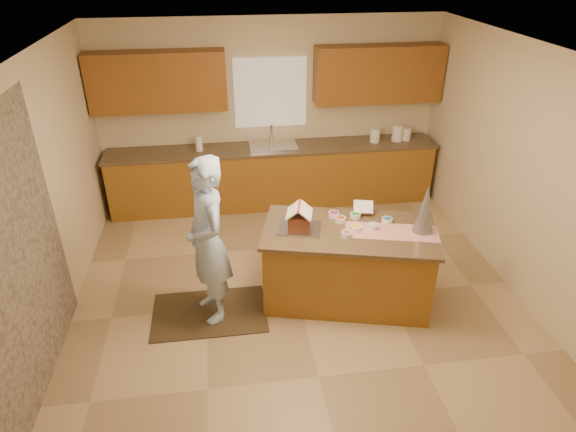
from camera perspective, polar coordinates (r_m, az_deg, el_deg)
The scene contains 28 objects.
floor at distance 5.74m, azimuth 1.29°, elevation -9.66°, with size 5.50×5.50×0.00m, color tan.
ceiling at distance 4.57m, azimuth 1.68°, elevation 17.81°, with size 5.50×5.50×0.00m, color silver.
wall_back at distance 7.55m, azimuth -2.02°, elevation 11.76°, with size 5.50×5.50×0.00m, color beige.
wall_front at distance 2.89m, azimuth 11.12°, elevation -22.45°, with size 5.50×5.50×0.00m, color beige.
wall_left at distance 5.25m, azimuth -26.57°, elevation 0.50°, with size 5.50×5.50×0.00m, color beige.
wall_right at distance 5.93m, azimuth 26.10°, elevation 3.75°, with size 5.50×5.50×0.00m, color beige.
stone_accent at distance 4.64m, azimuth -28.66°, elevation -5.25°, with size 2.50×2.50×0.00m, color gray.
window_curtain at distance 7.43m, azimuth -2.04°, elevation 13.90°, with size 1.05×0.03×1.00m, color white.
back_counter_base at distance 7.59m, azimuth -1.65°, elevation 4.52°, with size 4.80×0.60×0.88m, color brown.
back_counter_top at distance 7.41m, azimuth -1.70°, elevation 7.75°, with size 4.85×0.63×0.04m, color brown.
upper_cabinet_left at distance 7.23m, azimuth -14.65°, elevation 14.63°, with size 1.85×0.35×0.80m, color brown.
upper_cabinet_right at distance 7.55m, azimuth 10.30°, elevation 15.66°, with size 1.85×0.35×0.80m, color brown.
sink at distance 7.42m, azimuth -1.70°, elevation 7.68°, with size 0.70×0.45×0.12m, color silver.
faucet at distance 7.52m, azimuth -1.88°, elevation 9.38°, with size 0.03×0.03×0.28m, color silver.
island_base at distance 5.58m, azimuth 6.77°, elevation -5.70°, with size 1.75×0.88×0.86m, color brown.
island_top at distance 5.34m, azimuth 7.04°, elevation -1.75°, with size 1.83×0.95×0.04m, color brown.
table_runner at distance 5.36m, azimuth 11.74°, elevation -1.78°, with size 0.97×0.35×0.01m, color #9D1C0B.
baking_tray at distance 5.29m, azimuth 1.27°, elevation -1.41°, with size 0.45×0.33×0.02m, color silver.
cookbook at distance 5.62m, azimuth 8.60°, elevation 1.03°, with size 0.21×0.02×0.18m, color white.
tinsel_tree at distance 5.32m, azimuth 15.42°, elevation 0.77°, with size 0.21×0.21×0.54m, color #ACAEB9.
rug at distance 5.64m, azimuth -8.95°, elevation -10.85°, with size 1.23×0.80×0.01m, color black.
boy at distance 5.10m, azimuth -9.16°, elevation -2.90°, with size 0.66×0.43×1.82m, color #AAC6F1.
canister_a at distance 7.68m, azimuth 9.91°, elevation 9.08°, with size 0.15×0.15×0.20m, color white.
canister_b at distance 7.79m, azimuth 12.40°, elevation 9.25°, with size 0.17×0.17×0.24m, color white.
canister_c at distance 7.85m, azimuth 13.38°, elevation 9.08°, with size 0.13×0.13×0.19m, color white.
paper_towel at distance 7.33m, azimuth -10.14°, elevation 8.16°, with size 0.10×0.10×0.22m, color white.
gingerbread_house at distance 5.23m, azimuth 1.28°, elevation -0.33°, with size 0.33×0.33×0.27m.
candy_bowls at distance 5.42m, azimuth 7.76°, elevation -0.74°, with size 0.66×0.55×0.05m.
Camera 1 is at (-0.76, -4.42, 3.59)m, focal length 31.13 mm.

